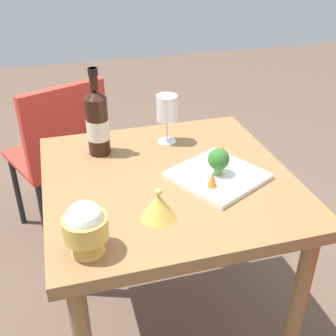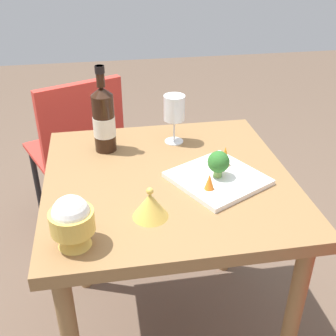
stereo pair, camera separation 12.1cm
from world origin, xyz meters
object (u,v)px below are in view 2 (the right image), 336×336
wine_bottle (104,119)px  chair_by_wall (79,142)px  broccoli_floret (218,162)px  carrot_garnish_right (209,182)px  wine_glass (174,109)px  rice_bowl_lid (150,205)px  serving_plate (218,178)px  rice_bowl (72,221)px  carrot_garnish_left (225,156)px

wine_bottle → chair_by_wall: bearing=-166.3°
broccoli_floret → carrot_garnish_right: broccoli_floret is taller
wine_glass → broccoli_floret: size_ratio=2.09×
rice_bowl_lid → carrot_garnish_right: size_ratio=1.98×
wine_bottle → serving_plate: 0.44m
broccoli_floret → rice_bowl: bearing=-61.7°
wine_bottle → rice_bowl_lid: wine_bottle is taller
rice_bowl_lid → carrot_garnish_right: bearing=114.2°
carrot_garnish_left → rice_bowl_lid: bearing=-51.8°
broccoli_floret → wine_bottle: bearing=-128.9°
rice_bowl → serving_plate: (-0.23, 0.43, -0.07)m
carrot_garnish_right → rice_bowl_lid: bearing=-65.8°
carrot_garnish_left → chair_by_wall: bearing=-145.5°
carrot_garnish_left → carrot_garnish_right: carrot_garnish_left is taller
chair_by_wall → serving_plate: chair_by_wall is taller
wine_bottle → carrot_garnish_left: size_ratio=4.61×
wine_bottle → carrot_garnish_left: 0.43m
rice_bowl_lid → serving_plate: (-0.15, 0.23, -0.03)m
broccoli_floret → carrot_garnish_right: (0.06, -0.04, -0.02)m
serving_plate → carrot_garnish_left: 0.09m
broccoli_floret → carrot_garnish_right: 0.08m
rice_bowl_lid → serving_plate: rice_bowl_lid is taller
rice_bowl → serving_plate: bearing=118.3°
broccoli_floret → serving_plate: bearing=122.7°
rice_bowl_lid → chair_by_wall: bearing=-166.2°
wine_glass → broccoli_floret: (0.29, 0.08, -0.06)m
serving_plate → rice_bowl_lid: bearing=-57.3°
rice_bowl → serving_plate: 0.50m
carrot_garnish_left → wine_bottle: bearing=-118.6°
rice_bowl_lid → carrot_garnish_right: (-0.08, 0.19, 0.00)m
serving_plate → wine_bottle: bearing=-128.8°
wine_glass → serving_plate: wine_glass is taller
broccoli_floret → carrot_garnish_right: size_ratio=1.70×
rice_bowl → rice_bowl_lid: rice_bowl is taller
serving_plate → carrot_garnish_left: (-0.07, 0.04, 0.04)m
serving_plate → carrot_garnish_left: carrot_garnish_left is taller
wine_bottle → broccoli_floret: 0.43m
wine_glass → rice_bowl_lid: (0.44, -0.15, -0.09)m
serving_plate → broccoli_floret: bearing=-57.3°
chair_by_wall → rice_bowl_lid: (0.94, 0.23, 0.26)m
rice_bowl → carrot_garnish_left: rice_bowl is taller
chair_by_wall → wine_glass: wine_glass is taller
rice_bowl_lid → serving_plate: size_ratio=0.30×
serving_plate → carrot_garnish_right: 0.09m
rice_bowl → carrot_garnish_left: bearing=122.2°
carrot_garnish_left → wine_glass: bearing=-150.6°
rice_bowl_lid → carrot_garnish_left: 0.35m
wine_glass → serving_plate: size_ratio=0.53×
chair_by_wall → wine_bottle: bearing=-99.5°
wine_bottle → serving_plate: wine_bottle is taller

